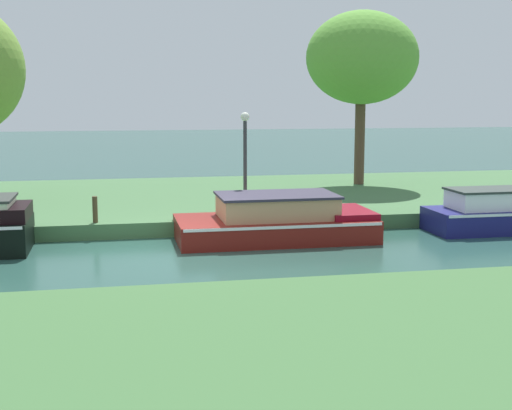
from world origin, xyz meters
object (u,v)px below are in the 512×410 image
Objects in this scene: mooring_post_near at (95,210)px; maroon_barge at (278,221)px; willow_tree_centre at (362,58)px; lamp_post at (245,150)px.

maroon_barge is at bearing -13.98° from mooring_post_near.
maroon_barge is 0.79× the size of willow_tree_centre.
maroon_barge is at bearing -122.97° from willow_tree_centre.
willow_tree_centre is 8.16m from lamp_post.
willow_tree_centre is at bearing 46.70° from lamp_post.
mooring_post_near is at bearing 166.02° from maroon_barge.
lamp_post is (-5.27, -5.59, -2.76)m from willow_tree_centre.
mooring_post_near is (-3.98, -0.65, -1.41)m from lamp_post.
willow_tree_centre is at bearing 57.03° from maroon_barge.
lamp_post is at bearing -133.30° from willow_tree_centre.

